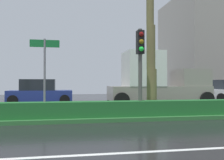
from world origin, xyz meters
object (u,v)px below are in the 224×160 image
car_in_traffic_second (40,92)px  street_name_sign (45,67)px  traffic_signal_median_right (140,56)px  box_truck_lead (157,82)px

car_in_traffic_second → street_name_sign: bearing=-83.2°
street_name_sign → car_in_traffic_second: bearing=96.8°
traffic_signal_median_right → box_truck_lead: (2.82, 5.52, -1.04)m
car_in_traffic_second → box_truck_lead: box_truck_lead is taller
street_name_sign → box_truck_lead: bearing=40.1°
street_name_sign → car_in_traffic_second: street_name_sign is taller
traffic_signal_median_right → street_name_sign: size_ratio=1.18×
traffic_signal_median_right → car_in_traffic_second: size_ratio=0.82×
car_in_traffic_second → box_truck_lead: (7.58, -2.61, 0.72)m
street_name_sign → box_truck_lead: box_truck_lead is taller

